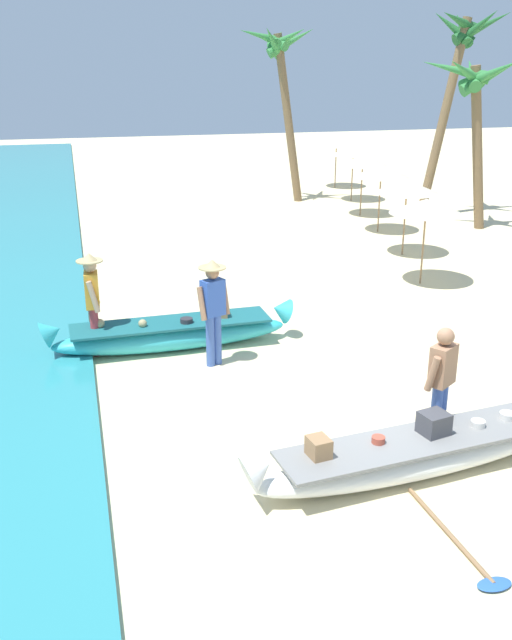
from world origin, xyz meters
The scene contains 16 objects.
ground_plane centered at (0.00, 0.00, 0.00)m, with size 80.00×80.00×0.00m, color beige.
boat_white_foreground centered at (0.12, -1.50, 0.26)m, with size 4.56×1.24×0.75m.
boat_cyan_midground centered at (-2.20, 3.19, 0.28)m, with size 4.39×0.90×0.79m.
person_vendor_hatted centered at (-1.63, 2.33, 1.04)m, with size 0.58×0.44×1.79m.
person_tourist_customer centered at (0.67, -0.96, 0.92)m, with size 0.56×0.47×1.63m.
person_vendor_assistant centered at (-3.49, 3.29, 1.02)m, with size 0.44×0.56×1.77m.
parasol_row_0 centered at (3.74, 5.65, 1.75)m, with size 1.60×1.60×1.91m.
parasol_row_1 centered at (4.45, 8.09, 1.75)m, with size 1.60×1.60×1.91m.
parasol_row_2 centered at (4.88, 10.66, 1.75)m, with size 1.60×1.60×1.91m.
parasol_row_3 centered at (5.27, 12.97, 1.75)m, with size 1.60×1.60×1.91m.
parasol_row_4 centered at (5.94, 15.46, 1.75)m, with size 1.60×1.60×1.91m.
parasol_row_5 centered at (6.35, 18.26, 1.75)m, with size 1.60×1.60×1.91m.
palm_tree_tall_inland centered at (3.36, 15.90, 4.69)m, with size 2.64×2.30×5.87m.
palm_tree_leaning_seaward centered at (7.94, 12.29, 4.83)m, with size 2.74×2.22×6.26m.
palm_tree_mid_cluster centered at (7.44, 10.32, 3.90)m, with size 2.84×2.68×4.93m.
paddle centered at (-0.09, -2.99, 0.03)m, with size 0.37×1.79×0.05m.
Camera 1 is at (-3.64, -8.36, 4.74)m, focal length 40.17 mm.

